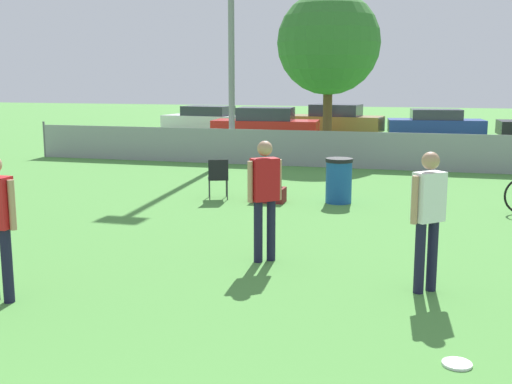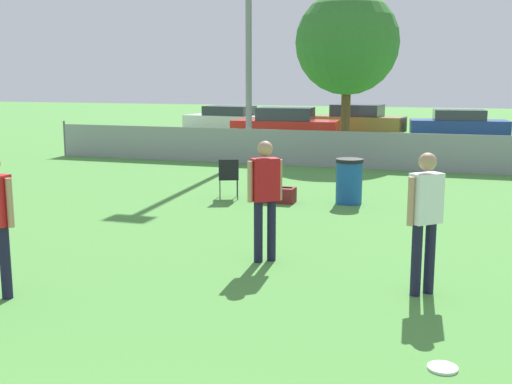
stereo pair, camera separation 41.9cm
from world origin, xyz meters
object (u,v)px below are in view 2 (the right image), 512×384
Objects in this scene: gear_bag_sideline at (278,195)px; parked_car_tan at (357,121)px; player_thrower_red at (265,192)px; folding_chair_sideline at (229,176)px; player_receiver_white at (425,213)px; trash_bin at (349,181)px; tree_near_pole at (347,43)px; parked_car_red at (285,125)px; parked_car_blue at (459,124)px; frisbee_disc at (443,368)px; parked_car_white at (230,119)px.

gear_bag_sideline is 0.16× the size of parked_car_tan.
player_thrower_red is 0.40× the size of parked_car_tan.
player_receiver_white is at bearing 109.25° from folding_chair_sideline.
player_receiver_white is 5.91m from trash_bin.
parked_car_tan is (-0.86, 7.55, -3.13)m from tree_near_pole.
tree_near_pole reaches higher than parked_car_red.
parked_car_blue is (6.88, 4.11, -0.07)m from parked_car_red.
player_thrower_red is at bearing -76.03° from gear_bag_sideline.
frisbee_disc is (4.01, -16.44, -3.83)m from tree_near_pole.
player_thrower_red is at bearing 116.71° from player_receiver_white.
parked_car_red is (-7.24, 20.17, 0.69)m from frisbee_disc.
folding_chair_sideline is at bearing 178.53° from gear_bag_sideline.
gear_bag_sideline is 0.16× the size of parked_car_white.
parked_car_blue is at bearing -126.91° from folding_chair_sideline.
parked_car_white is (-11.32, 24.29, 0.64)m from frisbee_disc.
player_receiver_white is 0.40× the size of parked_car_tan.
frisbee_disc is at bearing -73.45° from trash_bin.
player_thrower_red is 21.23m from parked_car_tan.
trash_bin reaches higher than gear_bag_sideline.
player_receiver_white reaches higher than parked_car_blue.
tree_near_pole is 13.92m from player_thrower_red.
parked_car_tan is at bearing 96.46° from tree_near_pole.
tree_near_pole reaches higher than folding_chair_sideline.
tree_near_pole is 1.25× the size of parked_car_red.
parked_car_red is (-3.23, 3.73, -3.13)m from tree_near_pole.
parked_car_white reaches higher than frisbee_disc.
folding_chair_sideline is 0.20× the size of parked_car_red.
parked_car_tan reaches higher than frisbee_disc.
parked_car_red is 8.01m from parked_car_blue.
player_thrower_red is at bearing -61.71° from parked_car_white.
parked_car_red is (-6.90, 18.07, -0.33)m from player_receiver_white.
tree_near_pole is at bearing -122.40° from parked_car_blue.
folding_chair_sideline is at bearing -112.49° from parked_car_blue.
player_receiver_white is at bearing -73.96° from parked_car_red.
frisbee_disc is 0.29× the size of trash_bin.
parked_car_white is 10.96m from parked_car_blue.
tree_near_pole is 9.22m from parked_car_blue.
player_thrower_red is at bearing -103.53° from parked_car_blue.
player_receiver_white is at bearing 99.29° from frisbee_disc.
trash_bin is (-1.93, 5.56, -0.55)m from player_receiver_white.
player_receiver_white is 2.46× the size of gear_bag_sideline.
parked_car_blue is (1.91, 16.62, 0.15)m from trash_bin.
folding_chair_sideline is at bearing -173.18° from trash_bin.
player_receiver_white is 6.98m from folding_chair_sideline.
parked_car_blue reaches higher than frisbee_disc.
parked_car_red is (-3.49, 12.86, 0.54)m from gear_bag_sideline.
frisbee_disc is (2.65, -2.88, -1.02)m from player_thrower_red.
frisbee_disc is 8.85m from folding_chair_sideline.
folding_chair_sideline is 0.20× the size of parked_car_white.
player_receiver_white is 6.29× the size of frisbee_disc.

